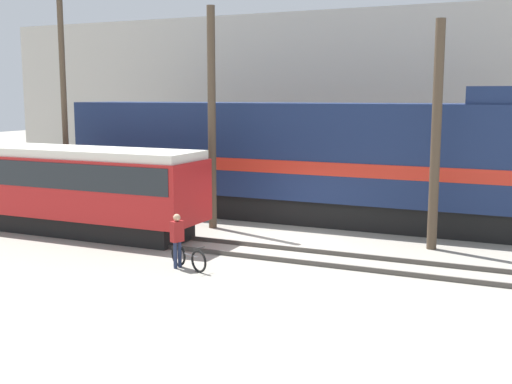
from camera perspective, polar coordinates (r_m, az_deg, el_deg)
The scene contains 11 objects.
ground_plane at distance 22.00m, azimuth 1.98°, elevation -4.49°, with size 120.00×120.00×0.00m, color #9E998C.
track_near at distance 20.51m, azimuth 0.19°, elevation -5.26°, with size 60.00×1.51×0.14m.
track_far at distance 25.77m, azimuth 5.53°, elevation -2.43°, with size 60.00×1.51×0.14m.
building_backdrop at distance 34.30m, azimuth 10.83°, elevation 7.71°, with size 42.81×6.00×9.07m.
freight_locomotive at distance 25.75m, azimuth 3.56°, elevation 2.97°, with size 19.43×3.04×5.28m.
streetcar at distance 23.84m, azimuth -15.10°, elevation 0.58°, with size 9.14×2.54×3.11m.
bicycle at distance 18.69m, azimuth -6.03°, elevation -5.85°, with size 1.53×0.72×0.72m.
person at distance 18.73m, azimuth -7.03°, elevation -3.86°, with size 0.34×0.42×1.60m.
utility_pole_left at distance 27.93m, azimuth -16.71°, elevation 7.75°, with size 0.24×0.24×9.48m.
utility_pole_center at distance 23.95m, azimuth -3.95°, elevation 6.47°, with size 0.30×0.30×8.20m.
utility_pole_right at distance 21.32m, azimuth 15.71°, elevation 4.77°, with size 0.32×0.32×7.36m.
Camera 1 is at (8.23, -19.78, 4.99)m, focal length 45.00 mm.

